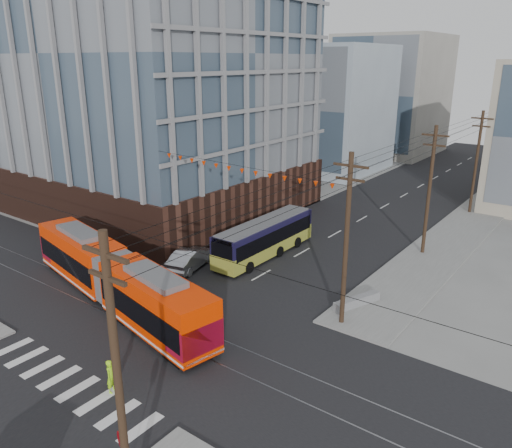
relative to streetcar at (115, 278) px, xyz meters
The scene contains 13 objects.
ground 6.94m from the streetcar, 39.72° to the right, with size 160.00×160.00×0.00m, color slate.
office_building 28.08m from the streetcar, 132.00° to the left, with size 30.00×25.00×28.60m, color #381E16.
bg_bldg_nw_near 49.70m from the streetcar, 103.96° to the left, with size 18.00×16.00×18.00m, color #8C99A5.
bg_bldg_nw_far 68.79m from the streetcar, 97.46° to the left, with size 16.00×18.00×20.00m, color gray.
utility_pole_near 17.43m from the streetcar, 36.98° to the right, with size 0.30×0.30×11.00m, color black.
utility_pole_far 53.62m from the streetcar, 75.24° to the left, with size 0.30×0.30×11.00m, color black.
streetcar is the anchor object (origin of this frame).
city_bus 13.61m from the streetcar, 77.67° to the left, with size 2.44×11.27×3.19m, color black, non-canonical shape.
parked_car_silver 7.61m from the streetcar, 92.20° to the left, with size 1.77×5.07×1.67m, color gray.
parked_car_white 16.22m from the streetcar, 92.01° to the left, with size 2.10×5.16×1.50m, color beige.
parked_car_grey 21.08m from the streetcar, 90.82° to the left, with size 2.36×5.11×1.42m, color slate.
pedestrian 9.87m from the streetcar, 40.00° to the right, with size 0.65×0.43×1.80m, color #A1EF16.
jersey_barrier 16.43m from the streetcar, 34.80° to the left, with size 0.85×3.77×0.75m, color gray.
Camera 1 is at (20.94, -14.79, 15.99)m, focal length 35.00 mm.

